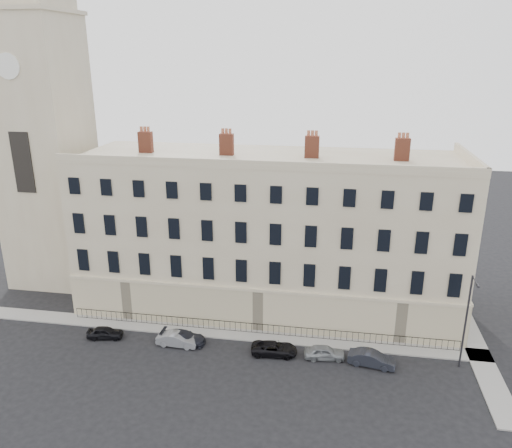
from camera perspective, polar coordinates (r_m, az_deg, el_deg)
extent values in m
plane|color=black|center=(41.34, 7.44, -16.89)|extent=(160.00, 160.00, 0.00)
cube|color=#BBAB8B|center=(48.97, 1.38, -0.91)|extent=(36.00, 12.00, 15.00)
cube|color=beige|center=(45.73, 0.23, -9.96)|extent=(36.10, 0.18, 4.00)
cube|color=beige|center=(52.00, 21.65, -7.67)|extent=(0.18, 12.10, 4.00)
cube|color=#BBAB8B|center=(41.22, 0.30, 6.75)|extent=(36.00, 0.35, 0.80)
cube|color=#BBAB8B|center=(47.84, 23.30, 6.91)|extent=(0.35, 12.00, 0.80)
cube|color=brown|center=(49.88, -12.50, 9.12)|extent=(1.30, 0.70, 2.00)
cube|color=brown|center=(47.51, -3.38, 9.06)|extent=(1.30, 0.70, 2.00)
cube|color=brown|center=(46.41, 6.41, 8.75)|extent=(1.30, 0.70, 2.00)
cube|color=brown|center=(46.68, 16.36, 8.17)|extent=(1.30, 0.70, 2.00)
cube|color=#BBAB8B|center=(57.41, -22.90, 7.29)|extent=(8.00, 8.00, 28.00)
cylinder|color=white|center=(53.17, -26.51, 15.85)|extent=(2.40, 0.14, 2.40)
cube|color=gray|center=(46.65, -4.93, -12.17)|extent=(48.00, 2.00, 0.12)
cube|color=gray|center=(49.66, 23.33, -11.73)|extent=(2.00, 24.00, 0.12)
cube|color=black|center=(45.77, 0.12, -11.35)|extent=(35.00, 0.04, 0.04)
cube|color=black|center=(46.23, 0.12, -12.31)|extent=(35.00, 0.04, 0.04)
imported|color=black|center=(47.39, -16.86, -11.79)|extent=(3.32, 1.78, 1.07)
imported|color=gray|center=(44.90, -8.97, -12.89)|extent=(3.63, 1.38, 1.18)
imported|color=black|center=(45.13, -8.30, -12.70)|extent=(4.00, 1.73, 1.15)
imported|color=black|center=(43.30, 2.10, -14.04)|extent=(3.99, 2.05, 1.08)
imported|color=gray|center=(43.11, 7.85, -14.32)|extent=(3.53, 1.75, 1.15)
imported|color=#21232C|center=(42.92, 13.08, -14.77)|extent=(3.94, 1.90, 1.24)
cylinder|color=#313136|center=(43.22, 22.83, -10.33)|extent=(0.16, 0.16, 8.08)
cylinder|color=#313136|center=(40.92, 23.76, -5.96)|extent=(0.14, 1.52, 0.10)
cube|color=#313136|center=(40.32, 24.00, -6.44)|extent=(0.19, 0.51, 0.12)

